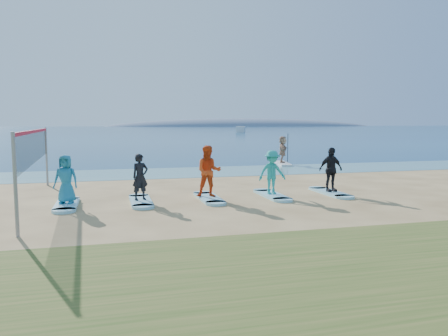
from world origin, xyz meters
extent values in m
plane|color=tan|center=(0.00, 0.00, 0.00)|extent=(600.00, 600.00, 0.00)
plane|color=teal|center=(0.00, 10.50, 0.01)|extent=(600.00, 600.00, 0.00)
plane|color=navy|center=(0.00, 160.00, 0.01)|extent=(600.00, 600.00, 0.00)
ellipsoid|color=slate|center=(95.00, 300.00, 0.00)|extent=(220.00, 56.00, 18.00)
cylinder|color=gray|center=(-7.41, -1.82, 1.25)|extent=(0.09, 0.09, 2.50)
cylinder|color=gray|center=(-7.85, 7.17, 1.25)|extent=(0.09, 0.09, 2.50)
cube|color=black|center=(-7.63, 2.67, 1.90)|extent=(0.47, 8.99, 1.00)
cube|color=red|center=(-7.63, 2.67, 2.42)|extent=(0.50, 8.99, 0.10)
cube|color=silver|center=(5.68, 13.39, 0.06)|extent=(1.30, 3.08, 0.12)
imported|color=tan|center=(5.68, 13.39, 0.98)|extent=(1.11, 1.66, 1.72)
cube|color=silver|center=(31.02, 104.93, 0.00)|extent=(4.06, 5.83, 1.63)
cube|color=#93D6E5|center=(-6.63, 1.99, 0.04)|extent=(0.70, 2.20, 0.09)
imported|color=teal|center=(-6.63, 1.99, 0.88)|extent=(0.88, 0.68, 1.59)
cube|color=#93D6E5|center=(-4.25, 1.99, 0.04)|extent=(0.70, 2.20, 0.09)
imported|color=black|center=(-4.25, 1.99, 0.88)|extent=(0.67, 0.56, 1.57)
cube|color=#93D6E5|center=(-1.86, 1.99, 0.04)|extent=(0.70, 2.20, 0.09)
imported|color=#D14316|center=(-1.86, 1.99, 1.00)|extent=(1.01, 0.85, 1.82)
cube|color=#93D6E5|center=(0.52, 1.99, 0.04)|extent=(0.70, 2.20, 0.09)
imported|color=teal|center=(0.52, 1.99, 0.90)|extent=(1.07, 0.65, 1.61)
cube|color=#93D6E5|center=(2.90, 1.99, 0.04)|extent=(0.70, 2.20, 0.09)
imported|color=black|center=(2.90, 1.99, 0.93)|extent=(1.02, 0.50, 1.69)
camera|label=1|loc=(-5.28, -12.91, 2.71)|focal=35.00mm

